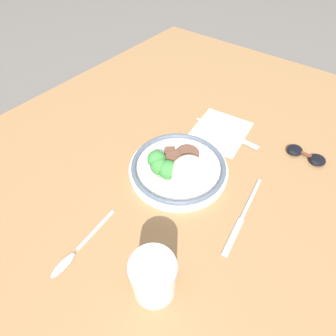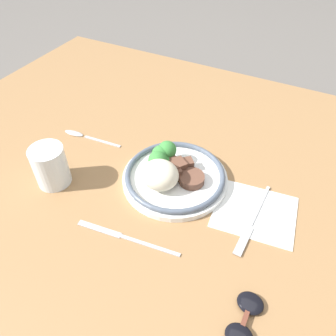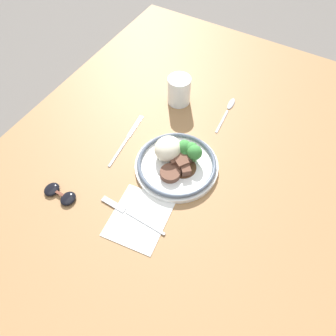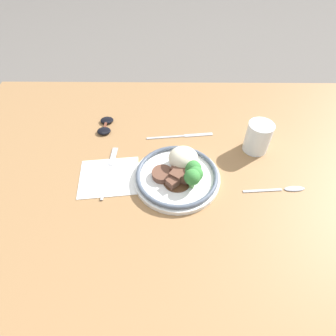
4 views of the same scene
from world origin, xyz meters
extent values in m
plane|color=#5B5651|center=(0.00, 0.00, 0.00)|extent=(8.00, 8.00, 0.00)
cube|color=olive|center=(0.00, 0.00, 0.02)|extent=(1.43, 1.07, 0.04)
cube|color=white|center=(-0.19, 0.02, 0.04)|extent=(0.18, 0.16, 0.00)
cylinder|color=white|center=(0.00, 0.01, 0.05)|extent=(0.24, 0.24, 0.01)
torus|color=#4C5666|center=(0.00, 0.01, 0.06)|extent=(0.22, 0.22, 0.01)
ellipsoid|color=beige|center=(0.02, 0.05, 0.08)|extent=(0.08, 0.08, 0.06)
cylinder|color=brown|center=(-0.04, 0.01, 0.06)|extent=(0.06, 0.06, 0.02)
cylinder|color=#51331E|center=(0.00, -0.01, 0.05)|extent=(0.07, 0.07, 0.00)
cube|color=brown|center=(0.00, 0.02, 0.07)|extent=(0.04, 0.04, 0.03)
cube|color=brown|center=(0.00, 0.00, 0.07)|extent=(0.04, 0.04, 0.03)
cube|color=brown|center=(0.00, 0.00, 0.07)|extent=(0.04, 0.04, 0.03)
cube|color=brown|center=(0.02, 0.00, 0.07)|extent=(0.04, 0.04, 0.03)
cube|color=brown|center=(-0.01, -0.02, 0.06)|extent=(0.04, 0.04, 0.03)
cylinder|color=#669E51|center=(0.03, 0.01, 0.06)|extent=(0.01, 0.01, 0.01)
sphere|color=#387F38|center=(0.03, 0.01, 0.07)|extent=(0.03, 0.03, 0.03)
cylinder|color=#669E51|center=(0.04, 0.01, 0.06)|extent=(0.02, 0.02, 0.01)
sphere|color=#387F38|center=(0.04, 0.01, 0.08)|extent=(0.04, 0.04, 0.04)
cylinder|color=#669E51|center=(0.04, -0.02, 0.06)|extent=(0.01, 0.01, 0.02)
sphere|color=#387F38|center=(0.04, -0.02, 0.09)|extent=(0.04, 0.04, 0.04)
cylinder|color=#669E51|center=(0.05, -0.01, 0.06)|extent=(0.01, 0.01, 0.02)
sphere|color=#387F38|center=(0.05, -0.01, 0.08)|extent=(0.04, 0.04, 0.04)
cylinder|color=yellow|center=(0.24, 0.14, 0.07)|extent=(0.07, 0.07, 0.06)
cylinder|color=white|center=(0.24, 0.14, 0.09)|extent=(0.07, 0.07, 0.09)
cube|color=#ADADB2|center=(-0.19, 0.00, 0.04)|extent=(0.01, 0.12, 0.00)
cube|color=#ADADB2|center=(-0.19, 0.10, 0.04)|extent=(0.02, 0.07, 0.00)
cube|color=#ADADB2|center=(-0.03, 0.19, 0.04)|extent=(0.13, 0.02, 0.00)
cube|color=#ADADB2|center=(0.07, 0.20, 0.04)|extent=(0.09, 0.02, 0.00)
cube|color=#ADADB2|center=(0.23, -0.02, 0.04)|extent=(0.10, 0.01, 0.00)
ellipsoid|color=#ADADB2|center=(0.31, -0.02, 0.04)|extent=(0.06, 0.02, 0.01)
ellipsoid|color=black|center=(-0.24, 0.21, 0.05)|extent=(0.04, 0.04, 0.01)
ellipsoid|color=black|center=(-0.23, 0.27, 0.05)|extent=(0.04, 0.04, 0.01)
cube|color=brown|center=(-0.23, 0.24, 0.05)|extent=(0.01, 0.03, 0.00)
camera|label=1|loc=(0.34, 0.25, 0.52)|focal=28.00mm
camera|label=2|loc=(-0.22, 0.48, 0.57)|focal=35.00mm
camera|label=3|loc=(-0.48, -0.23, 0.80)|focal=35.00mm
camera|label=4|loc=(-0.02, -0.45, 0.59)|focal=28.00mm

